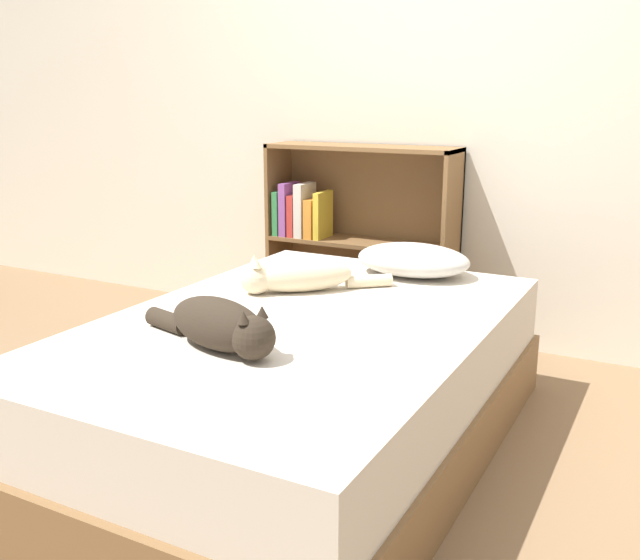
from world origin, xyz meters
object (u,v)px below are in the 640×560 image
Objects in this scene: cat_dark at (221,326)px; bed at (301,386)px; pillow at (413,260)px; bookshelf at (354,236)px; cat_light at (295,276)px.

bed is at bearing 94.93° from cat_dark.
bed is 3.45× the size of cat_dark.
cat_dark is at bearing -99.48° from bed.
pillow is 0.49× the size of bookshelf.
pillow is at bearing 80.88° from bed.
bookshelf is at bearing 107.57° from bed.
cat_dark is at bearing -78.20° from bookshelf.
bookshelf reaches higher than cat_dark.
bookshelf is (-0.33, 1.60, -0.05)m from cat_dark.
pillow is 0.88× the size of cat_dark.
bookshelf reaches higher than pillow.
bookshelf reaches higher than cat_light.
cat_dark is (-0.18, -1.08, 0.01)m from pillow.
pillow is 0.97× the size of cat_light.
bed is 1.93× the size of bookshelf.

